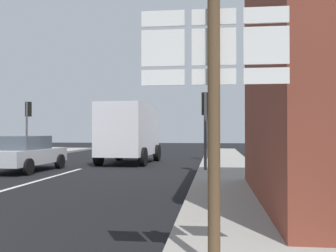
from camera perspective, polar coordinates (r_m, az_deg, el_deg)
ground_plane at (r=15.73m, az=-15.19°, el=-6.82°), size 80.00×80.00×0.00m
sidewalk_right at (r=12.62m, az=9.42°, el=-8.03°), size 2.43×44.00×0.14m
lane_centre_stripe at (r=12.14m, az=-22.37°, el=-8.57°), size 0.16×12.00×0.01m
sedan_far at (r=17.10m, az=-20.35°, el=-3.76°), size 2.14×4.29×1.47m
delivery_truck at (r=20.09m, az=-5.78°, el=-0.81°), size 2.70×5.10×3.05m
route_sign_post at (r=4.38m, az=6.77°, el=3.68°), size 1.66×0.14×3.20m
traffic_light_far_right at (r=22.24m, az=5.93°, el=1.08°), size 0.30×0.49×3.22m
traffic_light_near_right at (r=15.49m, az=5.53°, el=1.86°), size 0.30×0.49×3.21m
traffic_light_far_left at (r=25.25m, az=-19.94°, el=1.33°), size 0.30×0.49×3.47m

